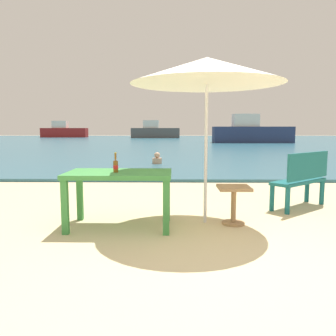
{
  "coord_description": "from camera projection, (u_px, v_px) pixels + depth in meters",
  "views": [
    {
      "loc": [
        -0.53,
        -3.25,
        1.34
      ],
      "look_at": [
        -0.63,
        3.0,
        0.6
      ],
      "focal_mm": 35.88,
      "sensor_mm": 36.0,
      "label": 1
    }
  ],
  "objects": [
    {
      "name": "ground_plane",
      "position": [
        225.0,
        262.0,
        3.38
      ],
      "size": [
        120.0,
        120.0,
        0.0
      ],
      "primitive_type": "plane",
      "color": "beige"
    },
    {
      "name": "sea_water",
      "position": [
        179.0,
        142.0,
        33.16
      ],
      "size": [
        120.0,
        50.0,
        0.08
      ],
      "primitive_type": "cube",
      "color": "#2D6075",
      "rests_on": "ground_plane"
    },
    {
      "name": "picnic_table_green",
      "position": [
        119.0,
        180.0,
        4.53
      ],
      "size": [
        1.4,
        0.8,
        0.76
      ],
      "color": "#3D8C42",
      "rests_on": "ground_plane"
    },
    {
      "name": "beer_bottle_amber",
      "position": [
        116.0,
        165.0,
        4.44
      ],
      "size": [
        0.07,
        0.07,
        0.26
      ],
      "color": "brown",
      "rests_on": "picnic_table_green"
    },
    {
      "name": "patio_umbrella",
      "position": [
        207.0,
        71.0,
        4.56
      ],
      "size": [
        2.1,
        2.1,
        2.3
      ],
      "color": "silver",
      "rests_on": "ground_plane"
    },
    {
      "name": "side_table_wood",
      "position": [
        234.0,
        199.0,
        4.68
      ],
      "size": [
        0.44,
        0.44,
        0.54
      ],
      "color": "#9E7A51",
      "rests_on": "ground_plane"
    },
    {
      "name": "bench_teal_center",
      "position": [
        303.0,
        176.0,
        5.6
      ],
      "size": [
        1.15,
        1.05,
        0.95
      ],
      "color": "#196066",
      "rests_on": "ground_plane"
    },
    {
      "name": "swimmer_person",
      "position": [
        157.0,
        159.0,
        12.03
      ],
      "size": [
        0.34,
        0.34,
        0.41
      ],
      "color": "tan",
      "rests_on": "sea_water"
    },
    {
      "name": "boat_fishing_trawler",
      "position": [
        64.0,
        131.0,
        47.34
      ],
      "size": [
        6.33,
        1.73,
        2.3
      ],
      "color": "maroon",
      "rests_on": "sea_water"
    },
    {
      "name": "boat_sailboat",
      "position": [
        155.0,
        132.0,
        44.21
      ],
      "size": [
        6.33,
        1.73,
        2.3
      ],
      "color": "#4C4C4C",
      "rests_on": "sea_water"
    },
    {
      "name": "boat_tanker",
      "position": [
        251.0,
        132.0,
        29.51
      ],
      "size": [
        6.88,
        1.88,
        2.5
      ],
      "color": "navy",
      "rests_on": "sea_water"
    }
  ]
}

